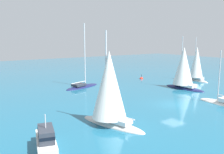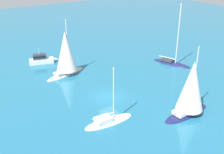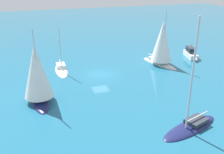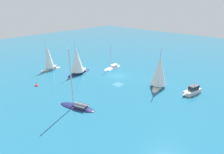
# 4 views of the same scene
# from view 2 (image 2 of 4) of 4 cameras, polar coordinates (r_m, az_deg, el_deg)

# --- Properties ---
(ground_plane) EXTENTS (160.00, 160.00, 0.00)m
(ground_plane) POSITION_cam_2_polar(r_m,az_deg,el_deg) (40.15, -0.72, -4.16)
(ground_plane) COLOR #1E607F
(yacht) EXTENTS (7.75, 3.59, 9.44)m
(yacht) POSITION_cam_2_polar(r_m,az_deg,el_deg) (36.09, 15.93, -2.68)
(yacht) COLOR #191E4C
(yacht) RESTS_ON ground
(cabin_cruiser) EXTENTS (5.62, 2.60, 2.95)m
(cabin_cruiser) POSITION_cam_2_polar(r_m,az_deg,el_deg) (53.85, -14.19, 3.55)
(cabin_cruiser) COLOR silver
(cabin_cruiser) RESTS_ON ground
(ketch) EXTENTS (6.72, 2.20, 7.50)m
(ketch) POSITION_cam_2_polar(r_m,az_deg,el_deg) (34.49, -0.75, -9.10)
(ketch) COLOR silver
(ketch) RESTS_ON ground
(sailboat_1) EXTENTS (7.98, 4.30, 9.82)m
(sailboat_1) POSITION_cam_2_polar(r_m,az_deg,el_deg) (47.16, -9.49, 4.60)
(sailboat_1) COLOR silver
(sailboat_1) RESTS_ON ground
(yacht_1) EXTENTS (4.40, 7.87, 11.63)m
(yacht_1) POSITION_cam_2_polar(r_m,az_deg,el_deg) (53.36, 12.12, 2.96)
(yacht_1) COLOR #191E4C
(yacht_1) RESTS_ON ground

